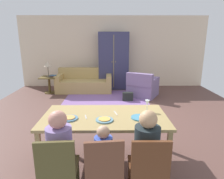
% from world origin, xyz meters
% --- Properties ---
extents(ground_plane, '(7.15, 6.00, 0.02)m').
position_xyz_m(ground_plane, '(0.00, 0.40, -0.01)').
color(ground_plane, brown).
extents(back_wall, '(7.15, 0.10, 2.70)m').
position_xyz_m(back_wall, '(0.00, 3.45, 1.35)').
color(back_wall, beige).
rests_on(back_wall, ground_plane).
extents(dining_table, '(1.86, 0.97, 0.76)m').
position_xyz_m(dining_table, '(-0.20, -1.59, 0.69)').
color(dining_table, '#9E854F').
rests_on(dining_table, ground_plane).
extents(plate_near_man, '(0.25, 0.25, 0.02)m').
position_xyz_m(plate_near_man, '(-0.71, -1.71, 0.77)').
color(plate_near_man, teal).
rests_on(plate_near_man, dining_table).
extents(pizza_near_man, '(0.17, 0.17, 0.01)m').
position_xyz_m(pizza_near_man, '(-0.71, -1.71, 0.78)').
color(pizza_near_man, '#D9974A').
rests_on(pizza_near_man, plate_near_man).
extents(plate_near_child, '(0.25, 0.25, 0.02)m').
position_xyz_m(plate_near_child, '(-0.20, -1.77, 0.77)').
color(plate_near_child, '#598699').
rests_on(plate_near_child, dining_table).
extents(pizza_near_child, '(0.17, 0.17, 0.01)m').
position_xyz_m(pizza_near_child, '(-0.20, -1.77, 0.78)').
color(pizza_near_child, gold).
rests_on(pizza_near_child, plate_near_child).
extents(plate_near_woman, '(0.25, 0.25, 0.02)m').
position_xyz_m(plate_near_woman, '(0.31, -1.69, 0.77)').
color(plate_near_woman, teal).
rests_on(plate_near_woman, dining_table).
extents(wine_glass, '(0.07, 0.07, 0.19)m').
position_xyz_m(wine_glass, '(0.46, -1.41, 0.89)').
color(wine_glass, silver).
rests_on(wine_glass, dining_table).
extents(fork, '(0.05, 0.15, 0.01)m').
position_xyz_m(fork, '(-0.48, -1.64, 0.76)').
color(fork, silver).
rests_on(fork, dining_table).
extents(knife, '(0.06, 0.17, 0.01)m').
position_xyz_m(knife, '(-0.04, -1.49, 0.76)').
color(knife, silver).
rests_on(knife, dining_table).
extents(dining_chair_man, '(0.45, 0.45, 0.87)m').
position_xyz_m(dining_chair_man, '(-0.71, -2.43, 0.49)').
color(dining_chair_man, '#4E4421').
rests_on(dining_chair_man, ground_plane).
extents(person_man, '(0.30, 0.41, 1.11)m').
position_xyz_m(person_man, '(-0.72, -2.26, 0.51)').
color(person_man, '#323453').
rests_on(person_man, ground_plane).
extents(dining_chair_child, '(0.46, 0.46, 0.87)m').
position_xyz_m(dining_chair_child, '(-0.20, -2.43, 0.49)').
color(dining_chair_child, brown).
rests_on(dining_chair_child, ground_plane).
extents(person_child, '(0.22, 0.30, 0.92)m').
position_xyz_m(person_child, '(-0.21, -2.26, 0.43)').
color(person_child, '#2D364C').
rests_on(person_child, ground_plane).
extents(dining_chair_woman, '(0.42, 0.42, 0.87)m').
position_xyz_m(dining_chair_woman, '(0.31, -2.43, 0.49)').
color(dining_chair_woman, '#592E18').
rests_on(dining_chair_woman, ground_plane).
extents(person_woman, '(0.30, 0.40, 1.11)m').
position_xyz_m(person_woman, '(0.31, -2.26, 0.51)').
color(person_woman, navy).
rests_on(person_woman, ground_plane).
extents(area_rug, '(2.60, 1.80, 0.01)m').
position_xyz_m(area_rug, '(-0.26, 1.78, 0.00)').
color(area_rug, '#7E5A96').
rests_on(area_rug, ground_plane).
extents(couch, '(1.96, 0.86, 0.82)m').
position_xyz_m(couch, '(-1.05, 2.64, 0.30)').
color(couch, tan).
rests_on(couch, ground_plane).
extents(armchair, '(1.16, 1.17, 0.82)m').
position_xyz_m(armchair, '(0.95, 1.93, 0.32)').
color(armchair, slate).
rests_on(armchair, ground_plane).
extents(armoire, '(1.10, 0.59, 2.10)m').
position_xyz_m(armoire, '(0.02, 3.06, 1.05)').
color(armoire, '#343456').
rests_on(armoire, ground_plane).
extents(side_table, '(0.56, 0.56, 0.58)m').
position_xyz_m(side_table, '(-2.25, 2.38, 0.38)').
color(side_table, brown).
rests_on(side_table, ground_plane).
extents(table_lamp, '(0.26, 0.26, 0.54)m').
position_xyz_m(table_lamp, '(-2.25, 2.38, 1.01)').
color(table_lamp, brown).
rests_on(table_lamp, side_table).
extents(book_lower, '(0.22, 0.16, 0.03)m').
position_xyz_m(book_lower, '(-2.11, 2.43, 0.59)').
color(book_lower, brown).
rests_on(book_lower, side_table).
extents(book_upper, '(0.22, 0.16, 0.03)m').
position_xyz_m(book_upper, '(-2.11, 2.41, 0.62)').
color(book_upper, '#345578').
rests_on(book_upper, book_lower).
extents(handbag, '(0.32, 0.16, 0.26)m').
position_xyz_m(handbag, '(0.43, 1.48, 0.13)').
color(handbag, black).
rests_on(handbag, ground_plane).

